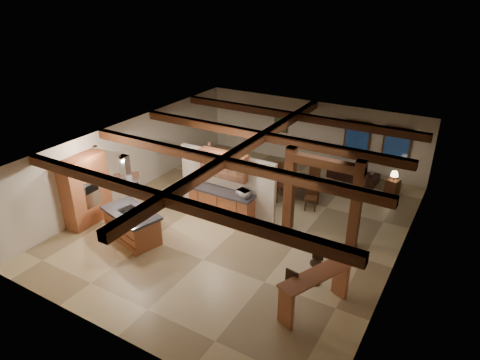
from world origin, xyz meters
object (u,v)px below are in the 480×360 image
Objects in this scene: dining_table at (294,190)px; sofa at (353,173)px; bar_counter at (315,286)px; kitchen_island at (132,225)px.

dining_table is 0.97× the size of sofa.
sofa is 0.96× the size of bar_counter.
bar_counter is (6.25, -0.13, 0.23)m from kitchen_island.
kitchen_island is 9.29m from sofa.
bar_counter is at bearing 104.88° from sofa.
kitchen_island reaches higher than sofa.
bar_counter reaches higher than dining_table.
dining_table is 6.09m from bar_counter.
kitchen_island is at bearing -146.95° from dining_table.
kitchen_island is 1.14× the size of dining_table.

